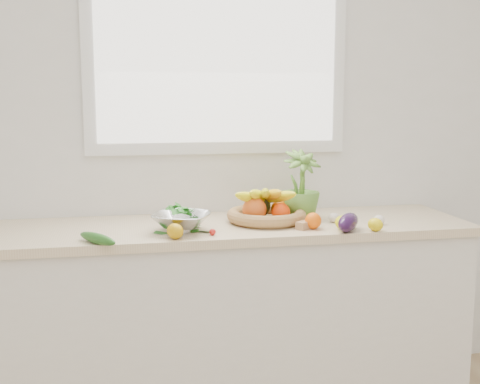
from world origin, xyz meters
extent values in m
cube|color=white|center=(0.00, 2.25, 1.35)|extent=(4.50, 0.02, 2.70)
cube|color=silver|center=(0.00, 1.95, 0.43)|extent=(2.20, 0.58, 0.86)
cube|color=beige|center=(0.00, 1.95, 0.88)|extent=(2.24, 0.62, 0.04)
cube|color=white|center=(0.00, 2.23, 1.75)|extent=(1.30, 0.03, 1.10)
cube|color=white|center=(0.00, 2.21, 1.75)|extent=(1.18, 0.01, 0.98)
sphere|color=#FF6208|center=(0.35, 1.77, 0.94)|extent=(0.10, 0.10, 0.07)
ellipsoid|color=#D1990B|center=(-0.27, 1.70, 0.93)|extent=(0.09, 0.10, 0.07)
ellipsoid|color=yellow|center=(0.47, 1.73, 0.93)|extent=(0.09, 0.10, 0.06)
ellipsoid|color=yellow|center=(0.60, 1.67, 0.93)|extent=(0.08, 0.09, 0.06)
sphere|color=red|center=(-0.19, 1.95, 0.93)|extent=(0.08, 0.08, 0.07)
cube|color=tan|center=(0.32, 1.78, 0.92)|extent=(0.11, 0.10, 0.03)
ellipsoid|color=white|center=(0.24, 1.92, 0.92)|extent=(0.06, 0.06, 0.04)
ellipsoid|color=silver|center=(0.49, 1.88, 0.92)|extent=(0.06, 0.06, 0.04)
ellipsoid|color=white|center=(0.68, 1.79, 0.92)|extent=(0.06, 0.06, 0.04)
ellipsoid|color=#270F37|center=(0.48, 1.69, 0.94)|extent=(0.18, 0.21, 0.08)
ellipsoid|color=#21591A|center=(-0.58, 1.67, 0.92)|extent=(0.17, 0.22, 0.04)
sphere|color=red|center=(-0.11, 1.73, 0.91)|extent=(0.03, 0.03, 0.03)
imported|color=#598A32|center=(0.36, 2.00, 1.06)|extent=(0.24, 0.24, 0.34)
cylinder|color=tan|center=(0.18, 1.95, 0.91)|extent=(0.37, 0.37, 0.01)
torus|color=#B67B51|center=(0.18, 1.95, 0.93)|extent=(0.44, 0.44, 0.06)
sphere|color=orange|center=(0.12, 1.92, 0.97)|extent=(0.13, 0.13, 0.11)
sphere|color=#FF3F08|center=(0.24, 1.90, 0.95)|extent=(0.10, 0.10, 0.09)
sphere|color=orange|center=(0.26, 2.00, 0.95)|extent=(0.10, 0.10, 0.08)
ellipsoid|color=black|center=(0.17, 2.02, 0.97)|extent=(0.11, 0.11, 0.11)
ellipsoid|color=#FBF314|center=(0.11, 1.94, 1.02)|extent=(0.22, 0.19, 0.11)
ellipsoid|color=#FFFB15|center=(0.14, 1.95, 1.03)|extent=(0.16, 0.24, 0.11)
ellipsoid|color=yellow|center=(0.17, 1.94, 1.04)|extent=(0.09, 0.25, 0.11)
ellipsoid|color=yellow|center=(0.20, 1.95, 1.03)|extent=(0.07, 0.25, 0.11)
ellipsoid|color=yellow|center=(0.24, 1.94, 1.02)|extent=(0.15, 0.24, 0.11)
cylinder|color=silver|center=(-0.23, 1.83, 0.91)|extent=(0.13, 0.13, 0.02)
imported|color=silver|center=(-0.23, 1.83, 0.95)|extent=(0.33, 0.33, 0.06)
ellipsoid|color=#236419|center=(-0.23, 1.83, 0.99)|extent=(0.24, 0.24, 0.08)
camera|label=1|loc=(-0.48, -0.73, 1.48)|focal=45.00mm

